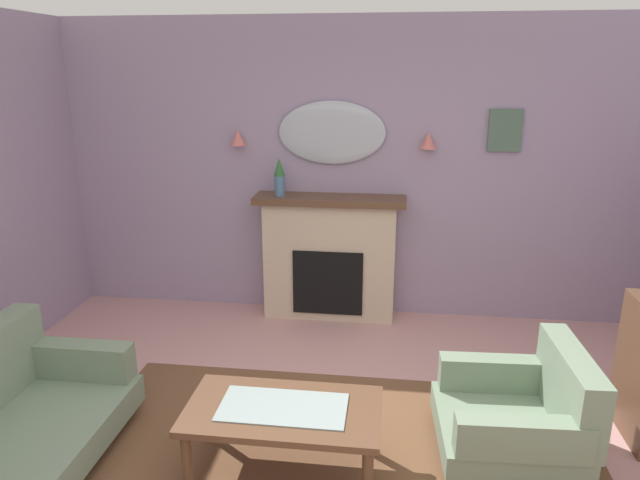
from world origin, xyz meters
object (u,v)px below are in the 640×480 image
object	(u,v)px
mantel_vase_right	(279,176)
coffee_table	(283,416)
framed_picture	(505,130)
wall_sconce_right	(428,141)
wall_sconce_left	(238,138)
armchair_by_coffee_table	(523,413)
fireplace	(329,259)
wall_mirror	(332,133)

from	to	relation	value
mantel_vase_right	coffee_table	distance (m)	2.46
framed_picture	wall_sconce_right	bearing A→B (deg)	-174.73
wall_sconce_left	armchair_by_coffee_table	bearing A→B (deg)	-42.00
fireplace	wall_mirror	xyz separation A→B (m)	(0.00, 0.14, 1.14)
wall_sconce_left	armchair_by_coffee_table	xyz separation A→B (m)	(2.23, -2.01, -1.35)
wall_sconce_right	coffee_table	distance (m)	2.80
framed_picture	fireplace	bearing A→B (deg)	-174.23
armchair_by_coffee_table	wall_sconce_right	bearing A→B (deg)	104.73
wall_mirror	coffee_table	distance (m)	2.73
wall_mirror	framed_picture	world-z (taller)	wall_mirror
armchair_by_coffee_table	coffee_table	bearing A→B (deg)	-166.43
wall_sconce_right	armchair_by_coffee_table	size ratio (longest dim) A/B	0.16
wall_sconce_left	framed_picture	size ratio (longest dim) A/B	0.39
framed_picture	armchair_by_coffee_table	world-z (taller)	framed_picture
fireplace	coffee_table	distance (m)	2.26
fireplace	wall_sconce_right	bearing A→B (deg)	6.16
wall_sconce_right	armchair_by_coffee_table	world-z (taller)	wall_sconce_right
framed_picture	wall_sconce_left	bearing A→B (deg)	-178.54
fireplace	mantel_vase_right	bearing A→B (deg)	-176.40
coffee_table	fireplace	bearing A→B (deg)	89.84
wall_mirror	wall_sconce_left	distance (m)	0.85
wall_sconce_right	coffee_table	size ratio (longest dim) A/B	0.13
wall_mirror	framed_picture	xyz separation A→B (m)	(1.50, 0.01, 0.04)
wall_mirror	coffee_table	xyz separation A→B (m)	(-0.01, -2.39, -1.33)
wall_mirror	armchair_by_coffee_table	distance (m)	2.85
wall_sconce_left	framed_picture	world-z (taller)	framed_picture
wall_sconce_right	framed_picture	distance (m)	0.66
mantel_vase_right	framed_picture	world-z (taller)	framed_picture
framed_picture	mantel_vase_right	bearing A→B (deg)	-174.73
fireplace	wall_sconce_left	distance (m)	1.38
coffee_table	armchair_by_coffee_table	bearing A→B (deg)	13.57
mantel_vase_right	wall_mirror	xyz separation A→B (m)	(0.45, 0.17, 0.37)
coffee_table	wall_mirror	bearing A→B (deg)	89.85
mantel_vase_right	framed_picture	size ratio (longest dim) A/B	0.95
wall_mirror	wall_sconce_left	world-z (taller)	wall_mirror
wall_sconce_left	coffee_table	xyz separation A→B (m)	(0.84, -2.34, -1.28)
wall_sconce_right	coffee_table	xyz separation A→B (m)	(-0.86, -2.34, -1.28)
mantel_vase_right	coffee_table	xyz separation A→B (m)	(0.44, -2.22, -0.95)
fireplace	armchair_by_coffee_table	world-z (taller)	fireplace
fireplace	wall_mirror	distance (m)	1.15
armchair_by_coffee_table	framed_picture	bearing A→B (deg)	86.60
wall_sconce_left	wall_sconce_right	xyz separation A→B (m)	(1.70, 0.00, 0.00)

